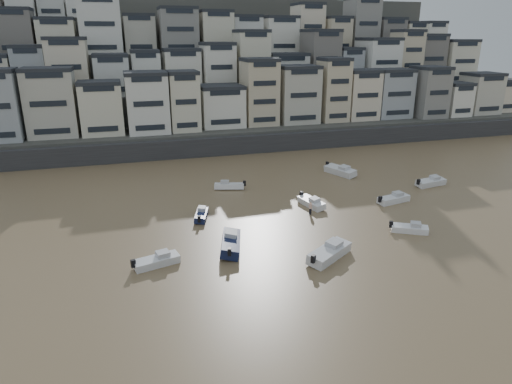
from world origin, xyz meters
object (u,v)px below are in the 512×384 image
object	(u,v)px
boat_c	(231,242)
boat_j	(157,260)
person_pink	(310,208)
boat_a	(329,251)
boat_g	(431,181)
boat_b	(410,227)
boat_f	(201,214)
boat_e	(311,201)
boat_h	(229,185)
boat_i	(340,170)
boat_d	(394,198)

from	to	relation	value
boat_c	boat_j	bearing A→B (deg)	116.18
person_pink	boat_a	bearing A→B (deg)	-103.91
boat_g	boat_j	size ratio (longest dim) A/B	1.10
boat_a	boat_j	world-z (taller)	boat_a
boat_g	boat_j	xyz separation A→B (m)	(-42.91, -14.25, -0.07)
boat_j	boat_b	bearing A→B (deg)	-15.62
boat_f	boat_g	size ratio (longest dim) A/B	0.84
boat_c	boat_j	size ratio (longest dim) A/B	1.31
boat_e	person_pink	world-z (taller)	person_pink
boat_c	boat_h	distance (m)	20.70
boat_a	person_pink	xyz separation A→B (m)	(2.98, 12.03, -0.02)
boat_g	person_pink	distance (m)	23.27
boat_f	boat_a	bearing A→B (deg)	-126.98
boat_g	boat_j	distance (m)	45.22
boat_a	boat_e	bearing A→B (deg)	40.21
boat_h	boat_i	xyz separation A→B (m)	(19.50, 2.02, 0.20)
boat_e	boat_h	world-z (taller)	boat_e
boat_d	boat_e	world-z (taller)	boat_d
boat_a	boat_b	distance (m)	12.47
boat_a	boat_b	xyz separation A→B (m)	(12.00, 3.41, -0.27)
boat_a	boat_d	distance (m)	20.44
boat_c	boat_h	xyz separation A→B (m)	(4.65, 20.17, -0.23)
boat_f	boat_d	bearing A→B (deg)	-77.26
boat_h	person_pink	world-z (taller)	person_pink
boat_c	boat_i	distance (m)	32.80
boat_g	person_pink	bearing A→B (deg)	-175.27
boat_f	boat_g	distance (m)	36.49
boat_g	boat_h	distance (m)	31.13
boat_a	boat_j	size ratio (longest dim) A/B	1.30
boat_d	boat_i	xyz separation A→B (m)	(-1.06, 14.32, 0.15)
boat_e	boat_j	bearing A→B (deg)	-74.10
boat_b	person_pink	world-z (taller)	person_pink
boat_i	boat_d	bearing A→B (deg)	-16.53
boat_e	boat_j	distance (m)	24.38
boat_b	person_pink	xyz separation A→B (m)	(-9.01, 8.63, 0.25)
boat_b	boat_h	bearing A→B (deg)	157.01
boat_c	boat_f	distance (m)	9.84
boat_b	boat_i	size ratio (longest dim) A/B	0.72
boat_d	boat_f	size ratio (longest dim) A/B	1.14
boat_h	boat_f	bearing A→B (deg)	74.95
boat_e	boat_j	size ratio (longest dim) A/B	1.04
boat_g	boat_i	world-z (taller)	boat_i
boat_a	boat_c	xyz separation A→B (m)	(-9.35, 5.02, 0.01)
boat_i	boat_b	bearing A→B (deg)	-27.50
boat_g	person_pink	xyz separation A→B (m)	(-22.56, -5.73, 0.12)
boat_g	boat_i	xyz separation A→B (m)	(-10.73, 9.44, 0.12)
boat_j	person_pink	world-z (taller)	person_pink
boat_a	boat_e	distance (m)	15.34
boat_b	boat_d	bearing A→B (deg)	97.32
person_pink	boat_h	bearing A→B (deg)	120.26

